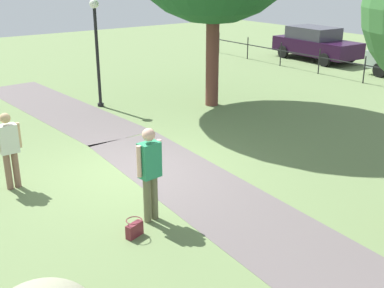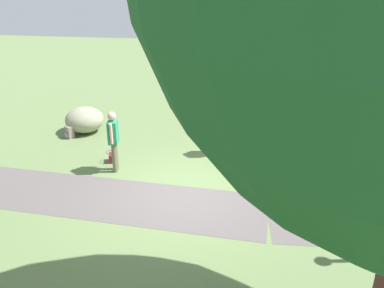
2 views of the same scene
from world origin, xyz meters
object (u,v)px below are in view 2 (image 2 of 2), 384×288
at_px(man_near_boulder, 295,105).
at_px(passerby_on_path, 222,126).
at_px(backpack_by_boulder, 69,132).
at_px(spare_backpack_on_lawn, 262,141).
at_px(lawn_boulder, 84,120).
at_px(handbag_on_grass, 111,157).
at_px(frisbee_on_grass, 277,128).
at_px(woman_with_handbag, 113,137).

bearing_deg(man_near_boulder, passerby_on_path, 42.99).
distance_m(man_near_boulder, passerby_on_path, 3.09).
bearing_deg(backpack_by_boulder, spare_backpack_on_lawn, -177.97).
xyz_separation_m(man_near_boulder, backpack_by_boulder, (7.36, 1.56, -0.81)).
bearing_deg(lawn_boulder, handbag_on_grass, 127.83).
relative_size(passerby_on_path, spare_backpack_on_lawn, 3.97).
xyz_separation_m(lawn_boulder, passerby_on_path, (-4.80, 1.15, 0.48)).
height_order(handbag_on_grass, frisbee_on_grass, handbag_on_grass).
bearing_deg(frisbee_on_grass, man_near_boulder, 141.33).
bearing_deg(spare_backpack_on_lawn, passerby_on_path, 32.01).
relative_size(spare_backpack_on_lawn, frisbee_on_grass, 1.82).
distance_m(lawn_boulder, man_near_boulder, 7.14).
relative_size(backpack_by_boulder, spare_backpack_on_lawn, 1.00).
relative_size(passerby_on_path, backpack_by_boulder, 3.97).
xyz_separation_m(passerby_on_path, spare_backpack_on_lawn, (-1.23, -0.77, -0.72)).
relative_size(handbag_on_grass, backpack_by_boulder, 0.85).
bearing_deg(passerby_on_path, frisbee_on_grass, -124.89).
distance_m(handbag_on_grass, frisbee_on_grass, 6.01).
relative_size(woman_with_handbag, spare_backpack_on_lawn, 4.29).
xyz_separation_m(man_near_boulder, spare_backpack_on_lawn, (1.03, 1.34, -0.81)).
bearing_deg(man_near_boulder, lawn_boulder, 7.72).
distance_m(woman_with_handbag, man_near_boulder, 6.24).
xyz_separation_m(man_near_boulder, handbag_on_grass, (5.38, 3.12, -0.87)).
height_order(woman_with_handbag, man_near_boulder, man_near_boulder).
bearing_deg(backpack_by_boulder, handbag_on_grass, 141.88).
bearing_deg(woman_with_handbag, backpack_by_boulder, -42.13).
distance_m(passerby_on_path, frisbee_on_grass, 3.19).
xyz_separation_m(lawn_boulder, frisbee_on_grass, (-6.55, -1.36, -0.42)).
distance_m(lawn_boulder, frisbee_on_grass, 6.70).
xyz_separation_m(lawn_boulder, handbag_on_grass, (-1.68, 2.16, -0.29)).
bearing_deg(lawn_boulder, spare_backpack_on_lawn, 176.37).
height_order(passerby_on_path, backpack_by_boulder, passerby_on_path).
bearing_deg(backpack_by_boulder, woman_with_handbag, 137.87).
distance_m(man_near_boulder, frisbee_on_grass, 1.19).
relative_size(lawn_boulder, man_near_boulder, 1.04).
bearing_deg(handbag_on_grass, spare_backpack_on_lawn, -157.74).
height_order(woman_with_handbag, frisbee_on_grass, woman_with_handbag).
bearing_deg(lawn_boulder, passerby_on_path, 166.53).
height_order(man_near_boulder, frisbee_on_grass, man_near_boulder).
height_order(passerby_on_path, frisbee_on_grass, passerby_on_path).
bearing_deg(handbag_on_grass, passerby_on_path, -162.03).
relative_size(woman_with_handbag, backpack_by_boulder, 4.29).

